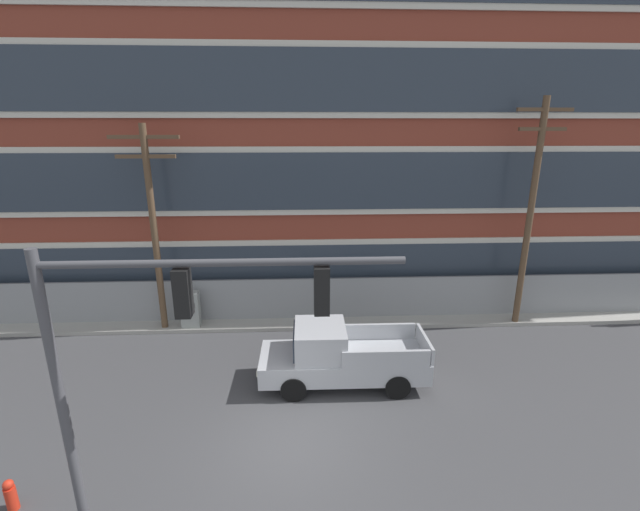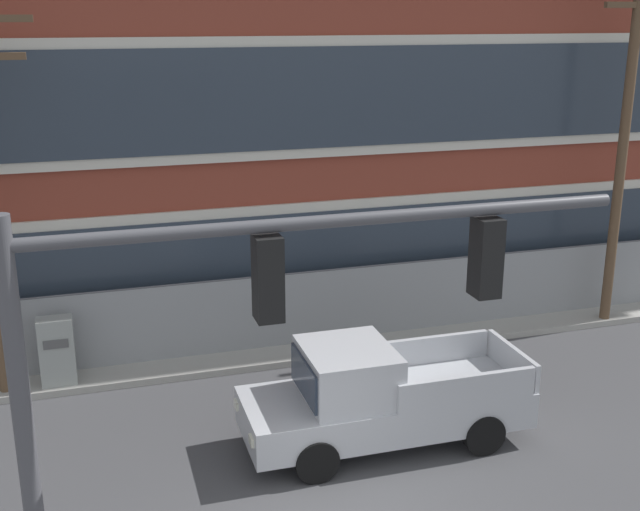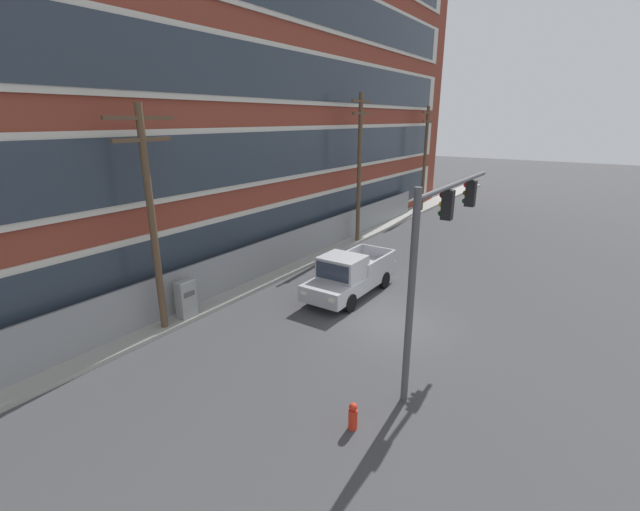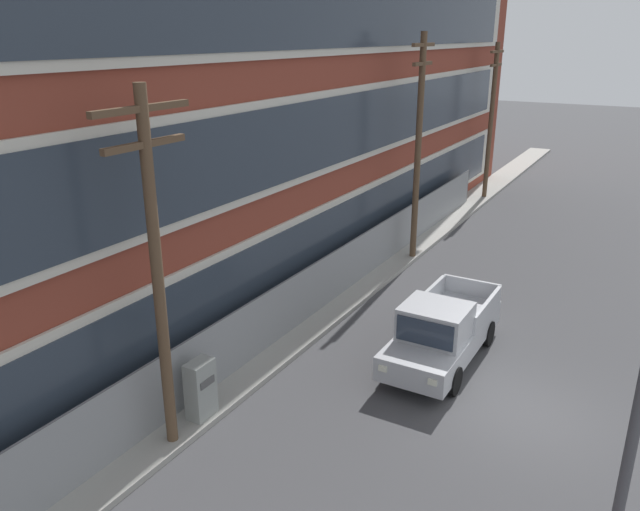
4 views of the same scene
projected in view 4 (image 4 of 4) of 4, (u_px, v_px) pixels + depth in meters
The scene contains 9 objects.
ground_plane at pixel (529, 416), 15.96m from camera, with size 160.00×160.00×0.00m, color #424244.
sidewalk_building_side at pixel (281, 345), 19.45m from camera, with size 80.00×1.63×0.16m, color #9E9B93.
brick_mill_building at pixel (135, 10), 20.26m from camera, with size 52.77×11.60×19.90m.
chain_link_fence at pixel (317, 288), 21.34m from camera, with size 34.54×0.06×1.99m.
pickup_truck_silver at pixel (441, 332), 18.28m from camera, with size 5.51×2.12×2.06m.
utility_pole_near_corner at pixel (156, 261), 13.28m from camera, with size 2.60×0.26×8.35m.
utility_pole_midblock at pixel (418, 142), 25.34m from camera, with size 2.15×0.26×9.33m.
utility_pole_far_east at pixel (491, 116), 35.29m from camera, with size 2.35×0.26×8.81m.
electrical_cabinet at pixel (201, 392), 15.48m from camera, with size 0.74×0.48×1.68m.
Camera 4 is at (-14.51, -2.07, 9.23)m, focal length 35.00 mm.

